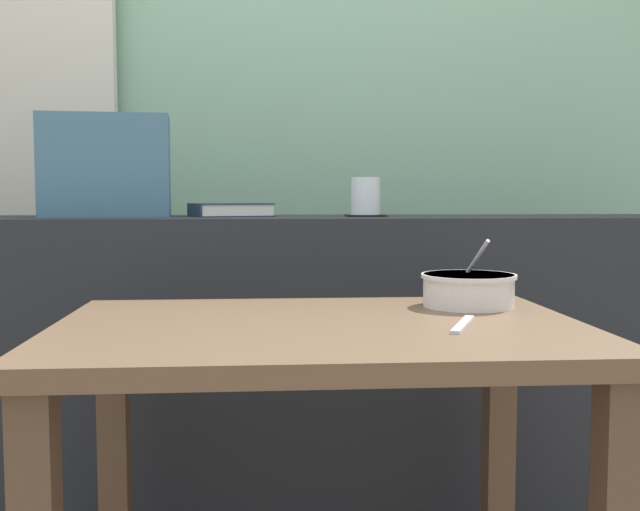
% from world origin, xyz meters
% --- Properties ---
extents(outdoor_backdrop, '(4.80, 0.08, 2.80)m').
position_xyz_m(outdoor_backdrop, '(0.00, 1.28, 1.40)').
color(outdoor_backdrop, '#84B293').
rests_on(outdoor_backdrop, ground).
extents(curtain_left_panel, '(0.56, 0.06, 2.50)m').
position_xyz_m(curtain_left_panel, '(-0.79, 1.18, 1.25)').
color(curtain_left_panel, beige).
rests_on(curtain_left_panel, ground).
extents(dark_console_ledge, '(2.80, 0.40, 0.86)m').
position_xyz_m(dark_console_ledge, '(0.00, 0.55, 0.43)').
color(dark_console_ledge, '#23262B').
rests_on(dark_console_ledge, ground).
extents(breakfast_table, '(0.93, 0.66, 0.69)m').
position_xyz_m(breakfast_table, '(0.08, -0.12, 0.57)').
color(breakfast_table, brown).
rests_on(breakfast_table, ground).
extents(coaster_square, '(0.10, 0.10, 0.00)m').
position_xyz_m(coaster_square, '(0.25, 0.54, 0.86)').
color(coaster_square, black).
rests_on(coaster_square, dark_console_ledge).
extents(juice_glass, '(0.08, 0.08, 0.10)m').
position_xyz_m(juice_glass, '(0.25, 0.54, 0.91)').
color(juice_glass, white).
rests_on(juice_glass, coaster_square).
extents(closed_book, '(0.23, 0.20, 0.03)m').
position_xyz_m(closed_book, '(-0.11, 0.58, 0.88)').
color(closed_book, '#1E2D47').
rests_on(closed_book, dark_console_ledge).
extents(throw_pillow, '(0.33, 0.17, 0.26)m').
position_xyz_m(throw_pillow, '(-0.42, 0.55, 0.99)').
color(throw_pillow, '#426B84').
rests_on(throw_pillow, dark_console_ledge).
extents(soup_bowl, '(0.19, 0.19, 0.14)m').
position_xyz_m(soup_bowl, '(0.39, 0.06, 0.72)').
color(soup_bowl, silver).
rests_on(soup_bowl, breakfast_table).
extents(fork_utensil, '(0.08, 0.16, 0.01)m').
position_xyz_m(fork_utensil, '(0.32, -0.17, 0.69)').
color(fork_utensil, silver).
rests_on(fork_utensil, breakfast_table).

